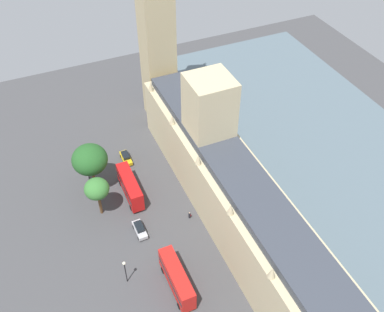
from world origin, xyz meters
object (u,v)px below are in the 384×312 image
(parliament_building, at_px, (233,192))
(pedestrian_leading, at_px, (190,215))
(plane_tree_opposite_hall, at_px, (97,189))
(street_lamp_slot_11, at_px, (85,162))
(clock_tower, at_px, (155,4))
(car_yellow_cab_by_river_gate, at_px, (126,157))
(car_silver_under_trees, at_px, (140,229))
(plane_tree_corner, at_px, (90,160))
(street_lamp_slot_10, at_px, (125,268))
(double_decker_bus_midblock, at_px, (177,278))
(double_decker_bus_trailing, at_px, (130,186))

(parliament_building, relative_size, pedestrian_leading, 45.58)
(plane_tree_opposite_hall, bearing_deg, street_lamp_slot_11, -90.01)
(clock_tower, relative_size, plane_tree_opposite_hall, 6.15)
(car_yellow_cab_by_river_gate, relative_size, car_silver_under_trees, 1.02)
(car_silver_under_trees, distance_m, pedestrian_leading, 10.06)
(car_silver_under_trees, distance_m, plane_tree_opposite_hall, 11.05)
(clock_tower, xyz_separation_m, plane_tree_corner, (21.62, 18.15, -20.67))
(street_lamp_slot_10, bearing_deg, car_yellow_cab_by_river_gate, -107.05)
(parliament_building, bearing_deg, clock_tower, -89.41)
(clock_tower, distance_m, plane_tree_corner, 34.99)
(car_yellow_cab_by_river_gate, relative_size, street_lamp_slot_11, 0.66)
(car_silver_under_trees, bearing_deg, parliament_building, 166.21)
(plane_tree_corner, xyz_separation_m, street_lamp_slot_11, (0.67, -2.93, -2.94))
(street_lamp_slot_10, bearing_deg, parliament_building, -167.41)
(double_decker_bus_midblock, bearing_deg, plane_tree_opposite_hall, -70.85)
(car_yellow_cab_by_river_gate, xyz_separation_m, street_lamp_slot_11, (8.95, 2.09, 3.94))
(double_decker_bus_trailing, height_order, double_decker_bus_midblock, same)
(clock_tower, relative_size, pedestrian_leading, 36.06)
(parliament_building, xyz_separation_m, street_lamp_slot_11, (22.67, -21.99, -2.99))
(parliament_building, relative_size, street_lamp_slot_10, 12.01)
(street_lamp_slot_10, bearing_deg, pedestrian_leading, -151.03)
(car_silver_under_trees, bearing_deg, street_lamp_slot_11, -73.80)
(double_decker_bus_midblock, height_order, street_lamp_slot_10, street_lamp_slot_10)
(parliament_building, xyz_separation_m, clock_tower, (0.38, -37.21, 20.62))
(car_yellow_cab_by_river_gate, height_order, pedestrian_leading, car_yellow_cab_by_river_gate)
(plane_tree_opposite_hall, xyz_separation_m, street_lamp_slot_10, (-0.01, 16.69, -2.77))
(plane_tree_opposite_hall, distance_m, street_lamp_slot_11, 10.56)
(plane_tree_opposite_hall, bearing_deg, pedestrian_leading, 152.21)
(double_decker_bus_trailing, bearing_deg, plane_tree_opposite_hall, 16.86)
(double_decker_bus_trailing, distance_m, double_decker_bus_midblock, 23.19)
(parliament_building, xyz_separation_m, plane_tree_corner, (22.00, -19.06, -0.05))
(double_decker_bus_trailing, height_order, pedestrian_leading, double_decker_bus_trailing)
(street_lamp_slot_11, bearing_deg, pedestrian_leading, 129.85)
(car_yellow_cab_by_river_gate, xyz_separation_m, car_silver_under_trees, (3.54, 20.02, -0.00))
(pedestrian_leading, xyz_separation_m, street_lamp_slot_11, (15.45, -18.50, 4.14))
(plane_tree_opposite_hall, bearing_deg, car_yellow_cab_by_river_gate, -125.70)
(street_lamp_slot_11, bearing_deg, clock_tower, -145.67)
(double_decker_bus_midblock, xyz_separation_m, pedestrian_leading, (-7.95, -12.98, -1.95))
(clock_tower, distance_m, pedestrian_leading, 44.21)
(parliament_building, height_order, plane_tree_opposite_hall, parliament_building)
(parliament_building, distance_m, double_decker_bus_trailing, 21.62)
(clock_tower, relative_size, car_yellow_cab_by_river_gate, 11.87)
(parliament_building, bearing_deg, car_silver_under_trees, -13.23)
(plane_tree_opposite_hall, bearing_deg, plane_tree_corner, -95.13)
(double_decker_bus_midblock, bearing_deg, street_lamp_slot_10, -31.03)
(double_decker_bus_trailing, distance_m, car_silver_under_trees, 9.88)
(pedestrian_leading, height_order, plane_tree_corner, plane_tree_corner)
(clock_tower, relative_size, car_silver_under_trees, 12.13)
(double_decker_bus_trailing, distance_m, plane_tree_corner, 9.60)
(pedestrian_leading, relative_size, plane_tree_opposite_hall, 0.17)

